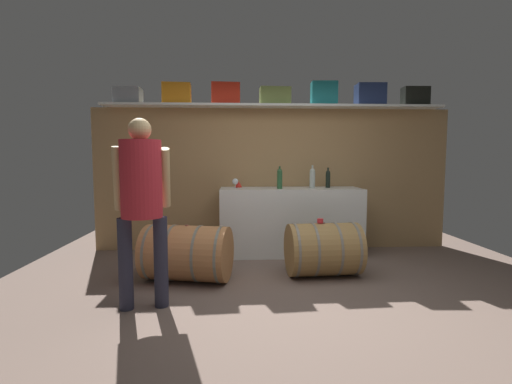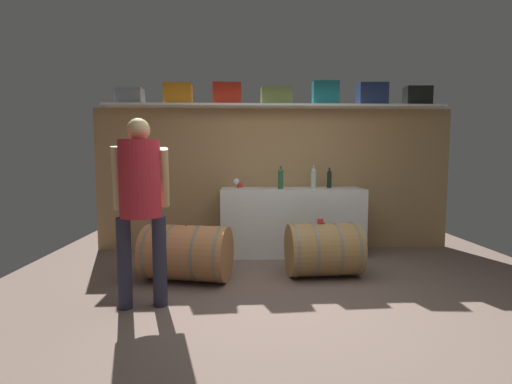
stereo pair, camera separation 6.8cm
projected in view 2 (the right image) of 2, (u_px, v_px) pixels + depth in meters
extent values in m
cube|color=#6F5B51|center=(286.00, 284.00, 4.11)|extent=(6.47, 7.59, 0.02)
cube|color=#A27F52|center=(274.00, 179.00, 5.65)|extent=(5.27, 0.10, 2.09)
cube|color=white|center=(275.00, 106.00, 5.40)|extent=(4.85, 0.40, 0.03)
cube|color=gray|center=(130.00, 96.00, 5.32)|extent=(0.36, 0.27, 0.22)
cube|color=orange|center=(178.00, 94.00, 5.34)|extent=(0.41, 0.31, 0.29)
cube|color=red|center=(227.00, 94.00, 5.36)|extent=(0.42, 0.27, 0.30)
cube|color=olive|center=(276.00, 96.00, 5.39)|extent=(0.45, 0.24, 0.25)
cube|color=#19767C|center=(325.00, 94.00, 5.41)|extent=(0.38, 0.25, 0.33)
cube|color=navy|center=(372.00, 95.00, 5.44)|extent=(0.42, 0.31, 0.31)
cube|color=black|center=(418.00, 96.00, 5.46)|extent=(0.37, 0.21, 0.27)
cube|color=white|center=(291.00, 221.00, 5.34)|extent=(1.98, 0.62, 0.94)
cylinder|color=#B0BFB7|center=(314.00, 180.00, 5.31)|extent=(0.08, 0.08, 0.23)
sphere|color=#B0BFB7|center=(314.00, 171.00, 5.30)|extent=(0.07, 0.07, 0.07)
cylinder|color=#B0BFB7|center=(314.00, 168.00, 5.29)|extent=(0.03, 0.03, 0.07)
cylinder|color=#2B5A34|center=(281.00, 181.00, 5.17)|extent=(0.07, 0.07, 0.23)
sphere|color=#2B5A34|center=(281.00, 171.00, 5.16)|extent=(0.07, 0.07, 0.07)
cylinder|color=#2B5A34|center=(281.00, 168.00, 5.16)|extent=(0.02, 0.02, 0.06)
cylinder|color=black|center=(329.00, 181.00, 5.36)|extent=(0.07, 0.07, 0.21)
sphere|color=black|center=(329.00, 173.00, 5.35)|extent=(0.06, 0.06, 0.06)
cylinder|color=black|center=(329.00, 170.00, 5.35)|extent=(0.02, 0.02, 0.06)
cylinder|color=white|center=(236.00, 188.00, 5.32)|extent=(0.07, 0.07, 0.00)
cylinder|color=white|center=(236.00, 186.00, 5.31)|extent=(0.01, 0.01, 0.06)
sphere|color=white|center=(236.00, 181.00, 5.31)|extent=(0.09, 0.09, 0.09)
sphere|color=maroon|center=(236.00, 182.00, 5.31)|extent=(0.05, 0.05, 0.05)
cone|color=red|center=(240.00, 184.00, 5.46)|extent=(0.11, 0.11, 0.09)
cylinder|color=#A27C46|center=(323.00, 249.00, 4.35)|extent=(0.86, 0.66, 0.60)
cylinder|color=gray|center=(294.00, 250.00, 4.32)|extent=(0.07, 0.62, 0.62)
cylinder|color=gray|center=(312.00, 250.00, 4.34)|extent=(0.07, 0.62, 0.62)
cylinder|color=gray|center=(334.00, 249.00, 4.37)|extent=(0.07, 0.62, 0.62)
cylinder|color=gray|center=(352.00, 249.00, 4.39)|extent=(0.07, 0.62, 0.62)
cylinder|color=#815550|center=(324.00, 223.00, 4.33)|extent=(0.04, 0.04, 0.01)
cylinder|color=#B27646|center=(187.00, 253.00, 4.19)|extent=(1.04, 0.79, 0.61)
cylinder|color=slate|center=(154.00, 251.00, 4.26)|extent=(0.16, 0.62, 0.62)
cylinder|color=slate|center=(174.00, 252.00, 4.22)|extent=(0.16, 0.62, 0.62)
cylinder|color=slate|center=(200.00, 253.00, 4.17)|extent=(0.16, 0.62, 0.62)
cylinder|color=slate|center=(221.00, 254.00, 4.13)|extent=(0.16, 0.62, 0.62)
cylinder|color=brown|center=(186.00, 225.00, 4.16)|extent=(0.04, 0.04, 0.01)
cylinder|color=red|center=(320.00, 221.00, 4.32)|extent=(0.07, 0.07, 0.05)
cylinder|color=#272839|center=(160.00, 261.00, 3.45)|extent=(0.13, 0.13, 0.84)
cylinder|color=#272839|center=(124.00, 263.00, 3.39)|extent=(0.13, 0.13, 0.84)
cylinder|color=#B52530|center=(140.00, 179.00, 3.35)|extent=(0.36, 0.36, 0.69)
sphere|color=tan|center=(138.00, 130.00, 3.31)|extent=(0.20, 0.20, 0.20)
cylinder|color=tan|center=(164.00, 178.00, 3.49)|extent=(0.14, 0.31, 0.57)
cylinder|color=tan|center=(117.00, 179.00, 3.41)|extent=(0.12, 0.19, 0.59)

